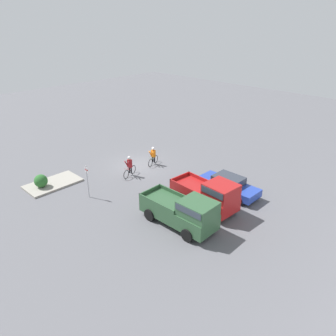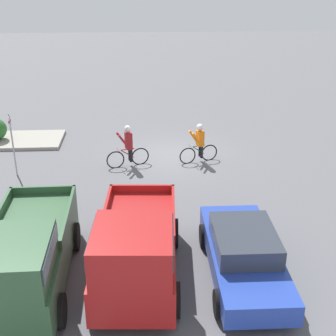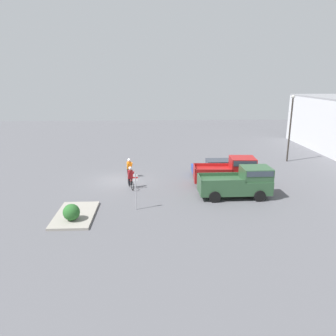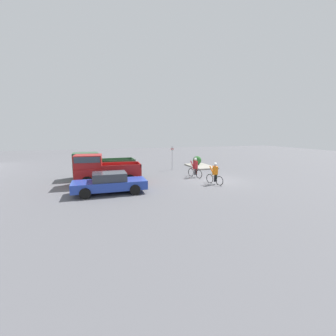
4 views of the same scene
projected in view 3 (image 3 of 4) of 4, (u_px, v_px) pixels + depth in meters
The scene contains 10 objects.
ground_plane at pixel (120, 181), 27.80m from camera, with size 80.00×80.00×0.00m, color #56565B.
sedan_0 at pixel (218, 167), 29.25m from camera, with size 1.99×4.74×1.39m.
pickup_truck_0 at pixel (230, 171), 26.41m from camera, with size 2.42×4.95×2.32m.
pickup_truck_1 at pixel (240, 182), 23.77m from camera, with size 2.23×5.20×2.25m.
cyclist_0 at pixel (130, 177), 25.76m from camera, with size 1.75×0.64×1.79m.
cyclist_1 at pixel (129, 168), 28.62m from camera, with size 1.67×0.62×1.71m.
fire_lane_sign at pixel (136, 188), 21.36m from camera, with size 0.06×0.30×2.55m.
lamppost at pixel (291, 123), 33.17m from camera, with size 0.36×0.36×6.80m.
curb_island at pixel (75, 215), 20.74m from camera, with size 4.17×2.42×0.15m, color gray.
shrub at pixel (71, 212), 19.69m from camera, with size 1.01×1.01×1.01m.
Camera 3 is at (26.65, 2.81, 8.51)m, focal length 35.00 mm.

